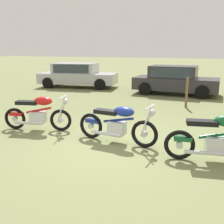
{
  "coord_description": "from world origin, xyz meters",
  "views": [
    {
      "loc": [
        2.3,
        -5.49,
        2.26
      ],
      "look_at": [
        -0.26,
        0.59,
        0.64
      ],
      "focal_mm": 41.44,
      "sensor_mm": 36.0,
      "label": 1
    }
  ],
  "objects_px": {
    "motorcycle_green": "(217,139)",
    "car_charcoal": "(175,79)",
    "motorcycle_blue": "(117,124)",
    "motorcycle_red": "(38,113)",
    "fence_post_wooden": "(187,93)",
    "car_silver": "(77,74)"
  },
  "relations": [
    {
      "from": "car_silver",
      "to": "motorcycle_blue",
      "type": "bearing_deg",
      "value": -64.61
    },
    {
      "from": "motorcycle_blue",
      "to": "car_silver",
      "type": "bearing_deg",
      "value": 130.19
    },
    {
      "from": "motorcycle_green",
      "to": "fence_post_wooden",
      "type": "xyz_separation_m",
      "value": [
        -1.21,
        4.98,
        0.09
      ]
    },
    {
      "from": "motorcycle_green",
      "to": "fence_post_wooden",
      "type": "relative_size",
      "value": 1.7
    },
    {
      "from": "motorcycle_green",
      "to": "motorcycle_blue",
      "type": "bearing_deg",
      "value": 160.9
    },
    {
      "from": "motorcycle_red",
      "to": "fence_post_wooden",
      "type": "height_order",
      "value": "fence_post_wooden"
    },
    {
      "from": "motorcycle_red",
      "to": "motorcycle_blue",
      "type": "xyz_separation_m",
      "value": [
        2.43,
        -0.08,
        -0.01
      ]
    },
    {
      "from": "car_silver",
      "to": "car_charcoal",
      "type": "height_order",
      "value": "same"
    },
    {
      "from": "motorcycle_red",
      "to": "motorcycle_blue",
      "type": "relative_size",
      "value": 0.91
    },
    {
      "from": "motorcycle_red",
      "to": "motorcycle_green",
      "type": "distance_m",
      "value": 4.7
    },
    {
      "from": "car_silver",
      "to": "car_charcoal",
      "type": "bearing_deg",
      "value": -13.09
    },
    {
      "from": "motorcycle_green",
      "to": "fence_post_wooden",
      "type": "height_order",
      "value": "fence_post_wooden"
    },
    {
      "from": "motorcycle_red",
      "to": "fence_post_wooden",
      "type": "relative_size",
      "value": 1.65
    },
    {
      "from": "fence_post_wooden",
      "to": "car_charcoal",
      "type": "bearing_deg",
      "value": 108.47
    },
    {
      "from": "motorcycle_blue",
      "to": "car_charcoal",
      "type": "relative_size",
      "value": 0.51
    },
    {
      "from": "motorcycle_green",
      "to": "car_charcoal",
      "type": "bearing_deg",
      "value": 92.93
    },
    {
      "from": "motorcycle_green",
      "to": "car_charcoal",
      "type": "distance_m",
      "value": 8.18
    },
    {
      "from": "motorcycle_blue",
      "to": "car_charcoal",
      "type": "xyz_separation_m",
      "value": [
        0.08,
        7.62,
        0.32
      ]
    },
    {
      "from": "motorcycle_blue",
      "to": "car_silver",
      "type": "relative_size",
      "value": 0.44
    },
    {
      "from": "car_silver",
      "to": "car_charcoal",
      "type": "xyz_separation_m",
      "value": [
        5.79,
        -0.25,
        -0.0
      ]
    },
    {
      "from": "motorcycle_blue",
      "to": "fence_post_wooden",
      "type": "height_order",
      "value": "fence_post_wooden"
    },
    {
      "from": "car_silver",
      "to": "fence_post_wooden",
      "type": "bearing_deg",
      "value": -35.58
    }
  ]
}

